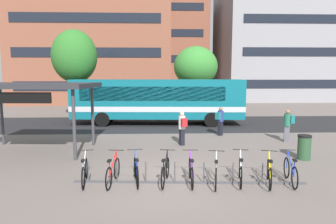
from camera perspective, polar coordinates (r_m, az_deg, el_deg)
ground at (r=10.16m, az=0.31°, el=-12.78°), size 200.00×200.00×0.00m
bus_lane_asphalt at (r=21.05m, az=-1.00°, el=-2.33°), size 80.00×7.20×0.01m
city_bus at (r=20.82m, az=-1.89°, el=2.47°), size 12.15×3.25×3.20m
bike_rack at (r=9.66m, az=4.19°, el=-13.27°), size 7.48×0.52×0.70m
parked_bicycle_silver_0 at (r=9.89m, az=-16.04°, el=-11.26°), size 0.52×1.71×0.99m
parked_bicycle_red_1 at (r=9.68m, az=-10.75°, el=-11.51°), size 0.52×1.72×0.99m
parked_bicycle_blue_2 at (r=9.65m, az=-6.26°, el=-11.49°), size 0.52×1.71×0.99m
parked_bicycle_black_3 at (r=9.56m, az=-0.53°, el=-11.63°), size 0.52×1.71×0.99m
parked_bicycle_purple_4 at (r=9.57m, az=4.55°, el=-11.63°), size 0.52×1.72×0.99m
parked_bicycle_silver_5 at (r=9.56m, az=9.41°, el=-11.72°), size 0.56×1.70×0.99m
parked_bicycle_white_6 at (r=9.87m, az=14.04°, el=-11.24°), size 0.61×1.68×0.99m
parked_bicycle_yellow_7 at (r=10.00m, az=19.26°, el=-11.19°), size 0.68×1.66×0.99m
parked_bicycle_blue_8 at (r=10.35m, az=22.90°, el=-10.72°), size 0.54×1.70×0.99m
transit_shelter at (r=14.37m, az=-25.14°, el=4.35°), size 5.62×3.77×3.13m
commuter_teal_pack_0 at (r=17.09m, az=10.21°, el=-1.40°), size 0.59×0.58×1.67m
commuter_teal_pack_1 at (r=16.45m, az=22.47°, el=-2.08°), size 0.59×0.46×1.71m
commuter_red_pack_2 at (r=14.46m, az=2.82°, el=-2.77°), size 0.46×0.59×1.70m
trash_bin at (r=13.36m, az=25.16°, el=-6.27°), size 0.55×0.55×1.03m
street_tree_0 at (r=24.75m, az=-17.88°, el=10.31°), size 3.55×3.55×7.11m
street_tree_1 at (r=26.37m, az=5.44°, el=8.84°), size 3.90×3.90×6.07m
building_left_wing at (r=41.67m, az=-13.47°, el=12.65°), size 19.16×13.97×15.25m
building_right_wing at (r=48.51m, az=24.22°, el=16.79°), size 22.63×12.89×24.25m
building_centre_block at (r=50.06m, az=-2.75°, el=11.66°), size 16.59×13.23×14.87m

